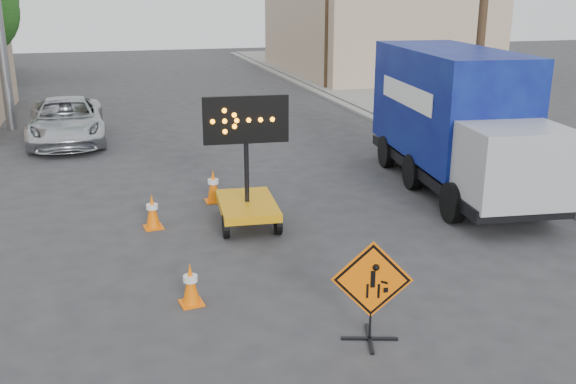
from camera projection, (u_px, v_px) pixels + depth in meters
name	position (u px, v px, depth m)	size (l,w,h in m)	color
ground	(349.00, 355.00, 9.16)	(100.00, 100.00, 0.00)	#2D2D30
curb_right	(383.00, 123.00, 24.77)	(0.40, 60.00, 0.12)	gray
sidewalk_right	(437.00, 120.00, 25.37)	(4.00, 60.00, 0.15)	gray
building_right_far	(372.00, 35.00, 39.37)	(10.00, 14.00, 4.60)	tan
utility_pole_near	(484.00, 0.00, 19.01)	(1.80, 0.26, 9.00)	#472E1E
construction_sign	(372.00, 289.00, 9.31)	(1.15, 0.82, 1.58)	black
arrow_board	(247.00, 197.00, 14.05)	(1.82, 2.11, 2.88)	orange
pickup_truck	(66.00, 121.00, 21.74)	(2.45, 5.31, 1.47)	silver
box_truck	(454.00, 127.00, 16.47)	(3.04, 7.67, 3.54)	black
cone_a	(191.00, 284.00, 10.54)	(0.41, 0.41, 0.73)	#FF6905
cone_b	(152.00, 211.00, 13.93)	(0.44, 0.44, 0.78)	#FF6905
cone_c	(213.00, 186.00, 15.67)	(0.42, 0.42, 0.81)	#FF6905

